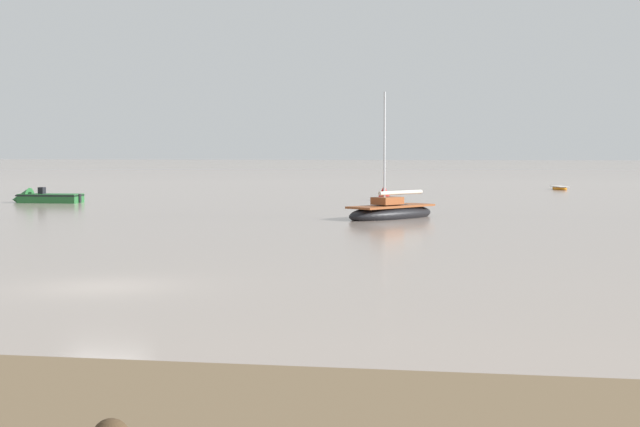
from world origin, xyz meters
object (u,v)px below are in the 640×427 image
Objects in this scene: motorboat_moored_0 at (41,199)px; rowboat_moored_0 at (560,188)px; channel_buoy at (384,195)px; sailboat_moored_0 at (391,213)px.

rowboat_moored_0 is (42.08, 33.06, -0.12)m from motorboat_moored_0.
channel_buoy is (-15.89, -24.73, 0.32)m from rowboat_moored_0.
sailboat_moored_0 is 2.33× the size of rowboat_moored_0.
motorboat_moored_0 is 53.52m from rowboat_moored_0.
channel_buoy is at bearing -163.23° from motorboat_moored_0.
sailboat_moored_0 is 1.39× the size of motorboat_moored_0.
rowboat_moored_0 is at bearing -160.87° from sailboat_moored_0.
sailboat_moored_0 reaches higher than rowboat_moored_0.
motorboat_moored_0 is at bearing -78.91° from sailboat_moored_0.
sailboat_moored_0 is at bearing -82.89° from channel_buoy.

